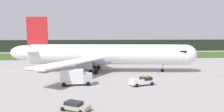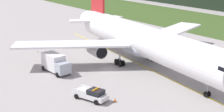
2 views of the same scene
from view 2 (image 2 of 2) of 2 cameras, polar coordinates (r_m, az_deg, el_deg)
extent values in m
plane|color=gray|center=(62.90, -0.94, -2.36)|extent=(320.00, 320.00, 0.00)
cube|color=yellow|center=(64.77, 5.60, -1.87)|extent=(68.92, 9.04, 0.01)
cylinder|color=white|center=(63.36, 5.73, 2.52)|extent=(43.78, 11.19, 5.77)
ellipsoid|color=white|center=(83.14, -3.53, 6.19)|extent=(9.70, 5.45, 4.33)
ellipsoid|color=#A3AAB5|center=(65.49, 4.61, 1.57)|extent=(12.04, 7.44, 3.17)
cube|color=white|center=(76.29, 10.07, 4.16)|extent=(11.61, 22.32, 0.35)
cylinder|color=#ADADAD|center=(72.17, 8.65, 2.60)|extent=(4.52, 2.95, 2.44)
cylinder|color=black|center=(70.52, 9.72, 2.22)|extent=(0.40, 2.24, 2.24)
cube|color=white|center=(64.17, -6.94, 2.00)|extent=(16.02, 21.17, 0.35)
cylinder|color=#ADADAD|center=(63.98, -2.63, 0.99)|extent=(4.52, 2.95, 2.44)
cylinder|color=black|center=(62.12, -1.74, 0.53)|extent=(0.40, 2.24, 2.24)
cube|color=white|center=(81.92, -0.42, 6.47)|extent=(4.16, 6.94, 0.28)
cube|color=white|center=(78.89, -4.84, 6.03)|extent=(5.48, 7.16, 0.28)
cylinder|color=gray|center=(52.38, 15.96, -5.12)|extent=(0.20, 0.20, 2.23)
cylinder|color=black|center=(52.96, 16.07, -6.19)|extent=(0.92, 0.33, 0.90)
cylinder|color=black|center=(52.61, 15.67, -6.31)|extent=(0.92, 0.33, 0.90)
cylinder|color=gray|center=(68.83, 6.72, 0.68)|extent=(0.28, 0.28, 2.23)
cylinder|color=black|center=(68.39, 6.79, -0.40)|extent=(1.23, 0.45, 1.20)
cylinder|color=black|center=(68.79, 7.26, -0.32)|extent=(1.23, 0.45, 1.20)
cylinder|color=black|center=(69.48, 6.12, -0.11)|extent=(1.23, 0.45, 1.20)
cylinder|color=black|center=(69.87, 6.59, -0.03)|extent=(1.23, 0.45, 1.20)
cylinder|color=gray|center=(64.86, 1.33, -0.19)|extent=(0.28, 0.28, 2.23)
cylinder|color=black|center=(64.79, 1.90, -1.24)|extent=(1.23, 0.45, 1.20)
cylinder|color=black|center=(64.44, 1.37, -1.33)|extent=(1.23, 0.45, 1.20)
cylinder|color=black|center=(65.93, 1.27, -0.92)|extent=(1.23, 0.45, 1.20)
cylinder|color=black|center=(65.60, 0.75, -1.01)|extent=(1.23, 0.45, 1.20)
cube|color=silver|center=(49.90, -3.68, -6.61)|extent=(5.81, 3.60, 0.70)
cube|color=black|center=(49.06, -2.79, -6.12)|extent=(2.65, 2.42, 0.70)
cube|color=silver|center=(51.13, -4.17, -5.35)|extent=(2.52, 0.92, 0.45)
cube|color=silver|center=(49.80, -5.56, -5.99)|extent=(2.52, 0.92, 0.45)
cube|color=orange|center=(48.90, -2.80, -5.66)|extent=(0.63, 1.38, 0.16)
cylinder|color=black|center=(49.72, -1.25, -7.11)|extent=(0.80, 0.47, 0.76)
cylinder|color=black|center=(48.25, -2.70, -7.88)|extent=(0.80, 0.47, 0.76)
cylinder|color=black|center=(51.85, -4.57, -6.14)|extent=(0.80, 0.47, 0.76)
cylinder|color=black|center=(50.44, -6.05, -6.85)|extent=(0.80, 0.47, 0.76)
cube|color=#9FA7B3|center=(59.86, -8.32, -2.05)|extent=(2.04, 2.51, 2.00)
cube|color=silver|center=(62.48, -9.95, -0.92)|extent=(4.92, 2.67, 2.88)
cylinder|color=#99999E|center=(62.16, -9.44, -2.47)|extent=(0.77, 0.14, 1.04)
cylinder|color=#99999E|center=(63.74, -10.32, -2.03)|extent=(0.77, 0.14, 1.04)
cylinder|color=black|center=(60.77, -7.32, -2.73)|extent=(0.91, 0.31, 0.90)
cylinder|color=black|center=(59.60, -9.27, -3.19)|extent=(0.91, 0.31, 0.90)
cylinder|color=black|center=(64.87, -9.72, -1.59)|extent=(0.91, 0.31, 0.90)
cylinder|color=black|center=(63.78, -11.58, -2.01)|extent=(0.91, 0.31, 0.90)
cube|color=black|center=(49.30, 0.52, -7.78)|extent=(0.50, 0.50, 0.03)
cone|color=orange|center=(49.17, 0.52, -7.44)|extent=(0.38, 0.38, 0.60)
cylinder|color=yellow|center=(75.87, -12.46, 0.67)|extent=(0.10, 0.10, 0.35)
sphere|color=blue|center=(75.81, -12.47, 0.84)|extent=(0.12, 0.12, 0.12)
camera|label=1|loc=(53.09, -54.78, -0.72)|focal=32.84mm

